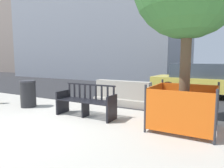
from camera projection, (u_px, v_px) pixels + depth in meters
ground_plane at (34, 128)px, 4.54m from camera, size 200.00×200.00×0.00m
street_asphalt at (152, 86)px, 12.10m from camera, size 120.00×12.00×0.01m
street_bench at (86, 102)px, 5.47m from camera, size 1.70×0.55×0.88m
jersey_barrier_centre at (123, 95)px, 6.93m from camera, size 2.01×0.70×0.84m
construction_fence at (183, 106)px, 4.50m from camera, size 1.39×1.39×1.03m
car_taxi_near at (205, 80)px, 8.51m from camera, size 4.51×2.00×1.40m
trash_bin at (28, 94)px, 6.61m from camera, size 0.52×0.52×0.88m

